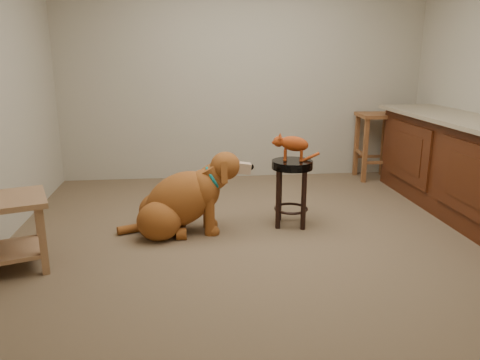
{
  "coord_description": "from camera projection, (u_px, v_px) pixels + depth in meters",
  "views": [
    {
      "loc": [
        -0.7,
        -3.82,
        1.52
      ],
      "look_at": [
        -0.26,
        0.13,
        0.45
      ],
      "focal_mm": 35.0,
      "sensor_mm": 36.0,
      "label": 1
    }
  ],
  "objects": [
    {
      "name": "floor",
      "position": [
        271.0,
        232.0,
        4.14
      ],
      "size": [
        4.5,
        4.0,
        0.01
      ],
      "primitive_type": "cube",
      "color": "brown",
      "rests_on": "ground"
    },
    {
      "name": "room_shell",
      "position": [
        275.0,
        34.0,
        3.7
      ],
      "size": [
        4.54,
        4.04,
        2.62
      ],
      "color": "#ABA18A",
      "rests_on": "ground"
    },
    {
      "name": "cabinet_run",
      "position": [
        464.0,
        170.0,
        4.52
      ],
      "size": [
        0.7,
        2.56,
        0.94
      ],
      "color": "#4D210D",
      "rests_on": "ground"
    },
    {
      "name": "padded_stool",
      "position": [
        292.0,
        180.0,
        4.21
      ],
      "size": [
        0.38,
        0.38,
        0.6
      ],
      "rotation": [
        0.0,
        0.0,
        -0.24
      ],
      "color": "black",
      "rests_on": "ground"
    },
    {
      "name": "wood_stool",
      "position": [
        375.0,
        145.0,
        5.83
      ],
      "size": [
        0.47,
        0.47,
        0.82
      ],
      "rotation": [
        0.0,
        0.0,
        -0.05
      ],
      "color": "brown",
      "rests_on": "ground"
    },
    {
      "name": "side_table",
      "position": [
        9.0,
        222.0,
        3.35
      ],
      "size": [
        0.67,
        0.67,
        0.54
      ],
      "rotation": [
        0.0,
        0.0,
        0.34
      ],
      "color": "#946844",
      "rests_on": "ground"
    },
    {
      "name": "golden_retriever",
      "position": [
        182.0,
        201.0,
        4.07
      ],
      "size": [
        1.21,
        0.6,
        0.76
      ],
      "rotation": [
        0.0,
        0.0,
        0.02
      ],
      "color": "brown",
      "rests_on": "ground"
    },
    {
      "name": "tabby_kitten",
      "position": [
        292.0,
        144.0,
        4.13
      ],
      "size": [
        0.44,
        0.19,
        0.27
      ],
      "rotation": [
        0.0,
        0.0,
        -0.24
      ],
      "color": "#8F320E",
      "rests_on": "padded_stool"
    }
  ]
}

